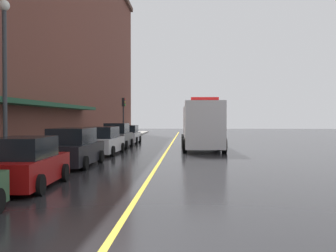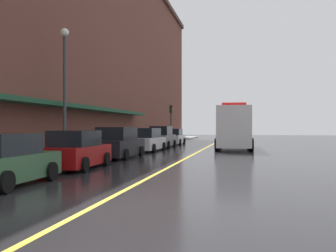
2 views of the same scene
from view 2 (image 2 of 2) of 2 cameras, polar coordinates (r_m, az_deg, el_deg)
ground_plane at (r=33.88m, az=5.75°, el=-3.28°), size 112.00×112.00×0.00m
sidewalk_left at (r=35.06m, az=-4.40°, el=-3.05°), size 2.40×70.00×0.15m
lane_center_stripe at (r=33.88m, az=5.75°, el=-3.27°), size 0.16×70.00×0.01m
brick_building_left at (r=37.72m, az=-16.12°, el=11.88°), size 13.80×64.00×19.40m
parked_car_0 at (r=12.96m, az=-23.34°, el=-4.90°), size 2.00×4.18×1.64m
parked_car_1 at (r=17.23m, az=-13.59°, el=-3.65°), size 2.12×4.41×1.69m
parked_car_2 at (r=22.79m, az=-7.49°, el=-2.64°), size 2.16×4.86×1.84m
parked_car_3 at (r=28.84m, az=-3.24°, el=-2.18°), size 2.19×4.87×1.77m
parked_car_4 at (r=34.27m, az=-0.97°, el=-1.75°), size 2.03×4.31×1.93m
parked_car_5 at (r=39.89m, az=0.86°, el=-1.68°), size 1.99×4.18×1.67m
box_truck at (r=32.23m, az=9.91°, el=-0.31°), size 3.09×9.07×3.68m
parking_meter_0 at (r=23.30m, az=-10.61°, el=-2.08°), size 0.14×0.18×1.33m
parking_meter_1 at (r=27.12m, az=-7.35°, el=-1.81°), size 0.14×0.18×1.33m
parking_meter_2 at (r=20.40m, az=-13.99°, el=-2.36°), size 0.14×0.18×1.33m
parking_meter_3 at (r=20.30m, az=-14.11°, el=-2.37°), size 0.14×0.18×1.33m
street_lamp_left at (r=20.96m, az=-15.27°, el=6.85°), size 0.44×0.44×6.94m
traffic_light_near at (r=45.22m, az=0.46°, el=1.50°), size 0.38×0.36×4.30m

